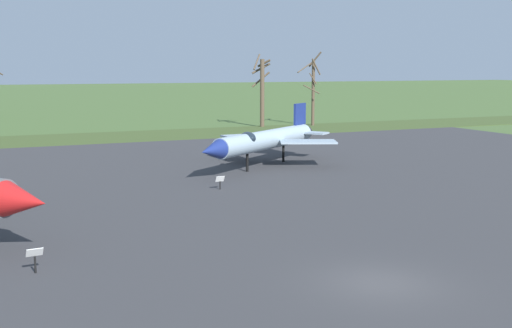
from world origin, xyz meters
TOP-DOWN VIEW (x-y plane):
  - ground_plane at (0.00, 0.00)m, footprint 600.00×600.00m
  - asphalt_apron at (0.00, 17.81)m, footprint 89.12×59.36m
  - grass_verge_strip at (0.00, 53.49)m, footprint 149.12×12.00m
  - jet_fighter_front_left at (7.53, 26.53)m, footprint 14.30×11.48m
  - info_placard_front_left at (1.12, 19.24)m, footprint 0.59×0.25m
  - info_placard_front_right at (-11.31, 6.31)m, footprint 0.64×0.32m
  - bare_tree_right_of_center at (22.02, 58.53)m, footprint 2.84×1.92m
  - bare_tree_far_right at (28.96, 57.23)m, footprint 3.22×3.58m

SIDE VIEW (x-z plane):
  - ground_plane at x=0.00m, z-range 0.00..0.00m
  - asphalt_apron at x=0.00m, z-range 0.00..0.05m
  - grass_verge_strip at x=0.00m, z-range 0.00..0.06m
  - info_placard_front_left at x=1.12m, z-range 0.12..1.04m
  - info_placard_front_right at x=-11.31m, z-range 0.15..1.19m
  - jet_fighter_front_left at x=7.53m, z-range -0.18..4.58m
  - bare_tree_far_right at x=28.96m, z-range 0.06..9.99m
  - bare_tree_right_of_center at x=22.02m, z-range 0.23..9.83m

